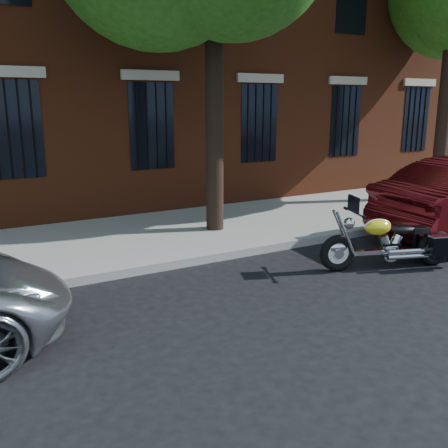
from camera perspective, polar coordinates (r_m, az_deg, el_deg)
ground at (r=8.00m, az=5.79°, el=-6.50°), size 120.00×120.00×0.00m
curb at (r=9.07m, az=0.77°, el=-3.44°), size 40.00×0.16×0.15m
sidewalk at (r=10.67m, az=-4.32°, el=-0.82°), size 40.00×3.60×0.15m
motorcycle at (r=8.93m, az=18.93°, el=-2.14°), size 2.32×1.25×1.27m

